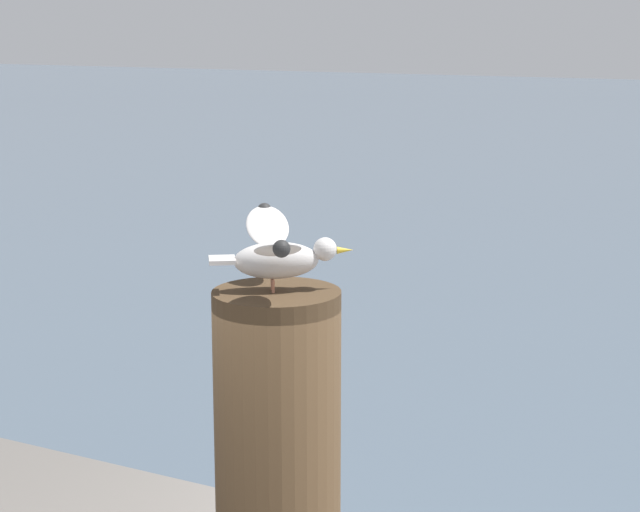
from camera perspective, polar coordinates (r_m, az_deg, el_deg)
The scene contains 2 objects.
mooring_post at distance 3.14m, azimuth -2.19°, elevation -9.66°, with size 0.35×0.35×0.88m, color #4C3823.
seagull at distance 2.98m, azimuth -2.19°, elevation 0.26°, with size 0.43×0.54×0.20m.
Camera 1 is at (0.66, -3.02, 3.27)m, focal length 62.32 mm.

